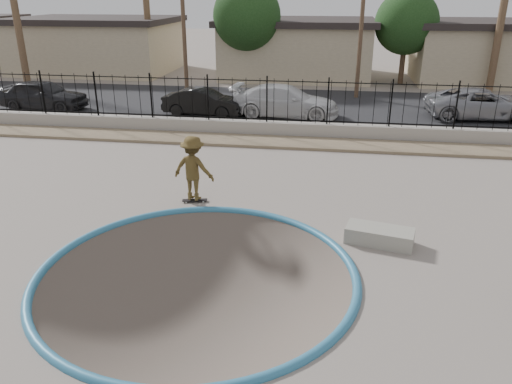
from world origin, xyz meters
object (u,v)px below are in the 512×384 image
Objects in this scene: car_d at (482,104)px; skateboard at (195,200)px; car_c at (285,101)px; skater at (193,172)px; car_b at (203,102)px; concrete_ledge at (379,236)px; car_a at (43,95)px.

skateboard is at bearing 133.46° from car_d.
skater is at bearing 175.38° from car_c.
car_d is (13.20, 1.33, 0.07)m from car_b.
concrete_ledge is at bearing -32.42° from skateboard.
car_c reaches higher than car_b.
concrete_ledge is at bearing 153.19° from car_d.
car_a reaches higher than car_b.
car_a is at bearing 95.04° from car_c.
skateboard is (0.00, -0.00, -0.88)m from skater.
skateboard is 0.19× the size of car_b.
car_c reaches higher than car_d.
car_a is at bearing 142.27° from concrete_ledge.
concrete_ledge is 20.14m from car_a.
concrete_ledge is 0.36× the size of car_a.
car_b is at bearing 121.43° from concrete_ledge.
skateboard is 5.42m from concrete_ledge.
car_d is (21.60, 1.33, -0.04)m from car_a.
skater is at bearing 133.46° from car_d.
car_b reaches higher than skateboard.
concrete_ledge is at bearing 170.76° from skater.
skateboard is 15.10m from car_a.
car_c is at bearing 91.95° from car_d.
car_d is (10.79, 11.85, -0.19)m from skater.
skater is at bearing -163.51° from car_b.
car_d is at bearing 67.41° from concrete_ledge.
car_c is at bearing 105.73° from concrete_ledge.
car_b reaches higher than concrete_ledge.
car_d is at bearing -122.19° from skater.
car_a is 21.64m from car_d.
car_a is 0.87× the size of car_d.
car_d is (9.24, 1.00, -0.04)m from car_c.
car_c reaches higher than concrete_ledge.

